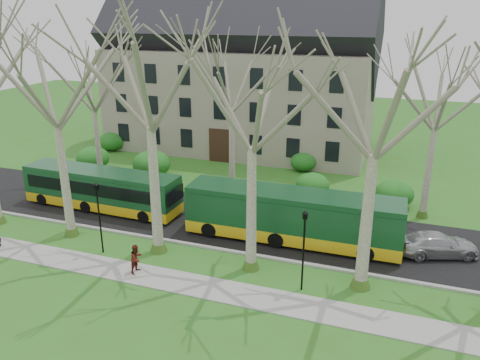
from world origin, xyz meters
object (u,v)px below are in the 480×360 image
at_px(bus_follow, 292,216).
at_px(pedestrian_b, 136,258).
at_px(bus_lead, 101,189).
at_px(sedan, 438,244).

xyz_separation_m(bus_follow, pedestrian_b, (-7.06, -6.50, -0.83)).
distance_m(bus_lead, sedan, 22.59).
distance_m(bus_lead, pedestrian_b, 9.88).
bearing_deg(sedan, bus_lead, 71.77).
xyz_separation_m(bus_lead, sedan, (22.57, 0.52, -0.81)).
relative_size(bus_lead, sedan, 2.56).
relative_size(bus_follow, pedestrian_b, 8.11).
xyz_separation_m(bus_lead, pedestrian_b, (7.01, -6.94, -0.67)).
bearing_deg(pedestrian_b, bus_lead, 54.32).
height_order(bus_lead, sedan, bus_lead).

